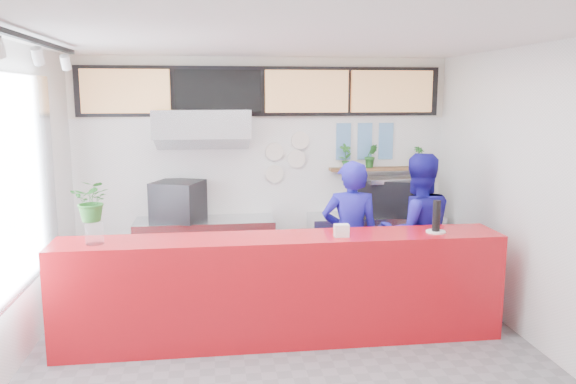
% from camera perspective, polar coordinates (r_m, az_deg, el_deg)
% --- Properties ---
extents(floor, '(5.00, 5.00, 0.00)m').
position_cam_1_polar(floor, '(5.66, -0.08, -16.41)').
color(floor, slate).
rests_on(floor, ground).
extents(ceiling, '(5.00, 5.00, 0.00)m').
position_cam_1_polar(ceiling, '(5.10, -0.09, 15.44)').
color(ceiling, silver).
extents(wall_back, '(5.00, 0.00, 5.00)m').
position_cam_1_polar(wall_back, '(7.63, -2.52, 2.26)').
color(wall_back, white).
rests_on(wall_back, ground).
extents(wall_left, '(0.00, 5.00, 5.00)m').
position_cam_1_polar(wall_left, '(5.45, -27.14, -1.84)').
color(wall_left, white).
rests_on(wall_left, ground).
extents(wall_right, '(0.00, 5.00, 5.00)m').
position_cam_1_polar(wall_right, '(6.02, 24.22, -0.61)').
color(wall_right, white).
rests_on(wall_right, ground).
extents(service_counter, '(4.50, 0.60, 1.10)m').
position_cam_1_polar(service_counter, '(5.81, -0.60, -9.80)').
color(service_counter, red).
rests_on(service_counter, ground).
extents(cream_band, '(5.00, 0.02, 0.80)m').
position_cam_1_polar(cream_band, '(7.55, -2.57, 10.55)').
color(cream_band, beige).
rests_on(cream_band, wall_back).
extents(prep_bench, '(1.80, 0.60, 0.90)m').
position_cam_1_polar(prep_bench, '(7.52, -8.37, -6.13)').
color(prep_bench, '#B2B5BA').
rests_on(prep_bench, ground).
extents(panini_oven, '(0.74, 0.74, 0.51)m').
position_cam_1_polar(panini_oven, '(7.37, -11.08, -0.89)').
color(panini_oven, black).
rests_on(panini_oven, prep_bench).
extents(extraction_hood, '(1.20, 0.70, 0.35)m').
position_cam_1_polar(extraction_hood, '(7.19, -8.71, 6.90)').
color(extraction_hood, '#B2B5BA').
rests_on(extraction_hood, ceiling).
extents(hood_lip, '(1.20, 0.69, 0.31)m').
position_cam_1_polar(hood_lip, '(7.21, -8.67, 5.32)').
color(hood_lip, '#B2B5BA').
rests_on(hood_lip, ceiling).
extents(right_bench, '(1.80, 0.60, 0.90)m').
position_cam_1_polar(right_bench, '(7.82, 8.81, -5.51)').
color(right_bench, '#B2B5BA').
rests_on(right_bench, ground).
extents(espresso_machine, '(0.90, 0.77, 0.49)m').
position_cam_1_polar(espresso_machine, '(7.71, 10.08, -0.47)').
color(espresso_machine, black).
rests_on(espresso_machine, right_bench).
extents(espresso_tray, '(0.70, 0.52, 0.06)m').
position_cam_1_polar(espresso_tray, '(7.68, 10.13, 1.26)').
color(espresso_tray, '#B8B9C0').
rests_on(espresso_tray, espresso_machine).
extents(herb_shelf, '(1.40, 0.18, 0.04)m').
position_cam_1_polar(herb_shelf, '(7.83, 9.30, 2.34)').
color(herb_shelf, brown).
rests_on(herb_shelf, wall_back).
extents(menu_board_far_left, '(1.10, 0.10, 0.55)m').
position_cam_1_polar(menu_board_far_left, '(7.49, -16.15, 9.81)').
color(menu_board_far_left, tan).
rests_on(menu_board_far_left, wall_back).
extents(menu_board_mid_left, '(1.10, 0.10, 0.55)m').
position_cam_1_polar(menu_board_mid_left, '(7.41, -7.11, 10.12)').
color(menu_board_mid_left, black).
rests_on(menu_board_mid_left, wall_back).
extents(menu_board_mid_right, '(1.10, 0.10, 0.55)m').
position_cam_1_polar(menu_board_mid_right, '(7.51, 1.91, 10.18)').
color(menu_board_mid_right, tan).
rests_on(menu_board_mid_right, wall_back).
extents(menu_board_far_right, '(1.10, 0.10, 0.55)m').
position_cam_1_polar(menu_board_far_right, '(7.79, 10.49, 10.01)').
color(menu_board_far_right, tan).
rests_on(menu_board_far_right, wall_back).
extents(soffit, '(4.80, 0.04, 0.65)m').
position_cam_1_polar(soffit, '(7.52, -2.55, 10.17)').
color(soffit, black).
rests_on(soffit, wall_back).
extents(window_pane, '(0.04, 2.20, 1.90)m').
position_cam_1_polar(window_pane, '(5.69, -26.02, 0.73)').
color(window_pane, silver).
rests_on(window_pane, wall_left).
extents(window_frame, '(0.03, 2.30, 2.00)m').
position_cam_1_polar(window_frame, '(5.68, -25.83, 0.74)').
color(window_frame, '#B2B5BA').
rests_on(window_frame, wall_left).
extents(track_rail, '(0.05, 2.40, 0.04)m').
position_cam_1_polar(track_rail, '(5.25, -24.17, 13.79)').
color(track_rail, black).
rests_on(track_rail, ceiling).
extents(dec_plate_a, '(0.24, 0.03, 0.24)m').
position_cam_1_polar(dec_plate_a, '(7.58, -1.38, 4.12)').
color(dec_plate_a, silver).
rests_on(dec_plate_a, wall_back).
extents(dec_plate_b, '(0.24, 0.03, 0.24)m').
position_cam_1_polar(dec_plate_b, '(7.63, 0.87, 3.41)').
color(dec_plate_b, silver).
rests_on(dec_plate_b, wall_back).
extents(dec_plate_c, '(0.24, 0.03, 0.24)m').
position_cam_1_polar(dec_plate_c, '(7.62, -1.37, 1.88)').
color(dec_plate_c, silver).
rests_on(dec_plate_c, wall_back).
extents(dec_plate_d, '(0.24, 0.03, 0.24)m').
position_cam_1_polar(dec_plate_d, '(7.62, 1.25, 5.28)').
color(dec_plate_d, silver).
rests_on(dec_plate_d, wall_back).
extents(photo_frame_a, '(0.20, 0.02, 0.25)m').
position_cam_1_polar(photo_frame_a, '(7.73, 5.66, 6.05)').
color(photo_frame_a, '#598CBF').
rests_on(photo_frame_a, wall_back).
extents(photo_frame_b, '(0.20, 0.02, 0.25)m').
position_cam_1_polar(photo_frame_b, '(7.81, 7.82, 6.04)').
color(photo_frame_b, '#598CBF').
rests_on(photo_frame_b, wall_back).
extents(photo_frame_c, '(0.20, 0.02, 0.25)m').
position_cam_1_polar(photo_frame_c, '(7.89, 9.93, 6.02)').
color(photo_frame_c, '#598CBF').
rests_on(photo_frame_c, wall_back).
extents(photo_frame_d, '(0.20, 0.02, 0.25)m').
position_cam_1_polar(photo_frame_d, '(7.75, 5.63, 4.20)').
color(photo_frame_d, '#598CBF').
rests_on(photo_frame_d, wall_back).
extents(photo_frame_e, '(0.20, 0.02, 0.25)m').
position_cam_1_polar(photo_frame_e, '(7.83, 7.78, 4.21)').
color(photo_frame_e, '#598CBF').
rests_on(photo_frame_e, wall_back).
extents(photo_frame_f, '(0.20, 0.02, 0.25)m').
position_cam_1_polar(photo_frame_f, '(7.91, 9.88, 4.22)').
color(photo_frame_f, '#598CBF').
rests_on(photo_frame_f, wall_back).
extents(staff_center, '(0.71, 0.52, 1.79)m').
position_cam_1_polar(staff_center, '(6.43, 6.35, -4.72)').
color(staff_center, '#191590').
rests_on(staff_center, ground).
extents(staff_right, '(0.92, 0.72, 1.86)m').
position_cam_1_polar(staff_right, '(6.65, 12.92, -4.12)').
color(staff_right, '#191590').
rests_on(staff_right, ground).
extents(herb_a, '(0.20, 0.17, 0.34)m').
position_cam_1_polar(herb_a, '(7.68, 5.87, 3.68)').
color(herb_a, '#266924').
rests_on(herb_a, herb_shelf).
extents(herb_b, '(0.18, 0.15, 0.32)m').
position_cam_1_polar(herb_b, '(7.77, 8.43, 3.65)').
color(herb_b, '#266924').
rests_on(herb_b, herb_shelf).
extents(herb_d, '(0.19, 0.18, 0.28)m').
position_cam_1_polar(herb_d, '(7.99, 13.10, 3.51)').
color(herb_d, '#266924').
rests_on(herb_d, herb_shelf).
extents(glass_vase, '(0.21, 0.21, 0.21)m').
position_cam_1_polar(glass_vase, '(5.66, -19.07, -3.96)').
color(glass_vase, white).
rests_on(glass_vase, service_counter).
extents(basil_vase, '(0.41, 0.37, 0.40)m').
position_cam_1_polar(basil_vase, '(5.59, -19.25, -0.83)').
color(basil_vase, '#266924').
rests_on(basil_vase, glass_vase).
extents(napkin_holder, '(0.15, 0.09, 0.13)m').
position_cam_1_polar(napkin_holder, '(5.65, 5.45, -3.92)').
color(napkin_holder, white).
rests_on(napkin_holder, service_counter).
extents(white_plate, '(0.25, 0.25, 0.02)m').
position_cam_1_polar(white_plate, '(6.01, 14.78, -3.91)').
color(white_plate, white).
rests_on(white_plate, service_counter).
extents(pepper_mill, '(0.11, 0.11, 0.32)m').
position_cam_1_polar(pepper_mill, '(5.97, 14.85, -2.35)').
color(pepper_mill, black).
rests_on(pepper_mill, white_plate).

